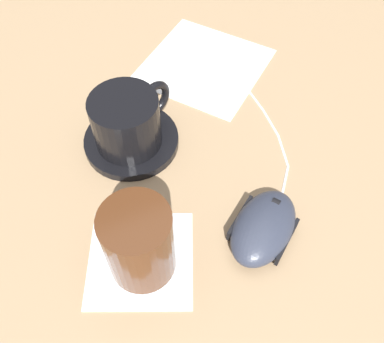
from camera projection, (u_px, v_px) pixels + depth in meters
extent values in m
plane|color=#9E7F5B|center=(158.00, 165.00, 0.54)|extent=(3.00, 3.00, 0.00)
cylinder|color=black|center=(132.00, 141.00, 0.55)|extent=(0.12, 0.12, 0.01)
cylinder|color=black|center=(126.00, 122.00, 0.52)|extent=(0.08, 0.08, 0.07)
torus|color=black|center=(154.00, 100.00, 0.54)|extent=(0.03, 0.05, 0.05)
ellipsoid|color=#2D3342|center=(263.00, 227.00, 0.47)|extent=(0.11, 0.12, 0.03)
cylinder|color=black|center=(275.00, 204.00, 0.48)|extent=(0.01, 0.01, 0.01)
cube|color=black|center=(240.00, 218.00, 0.48)|extent=(0.03, 0.05, 0.02)
cube|color=black|center=(287.00, 241.00, 0.46)|extent=(0.03, 0.05, 0.02)
cylinder|color=white|center=(285.00, 181.00, 0.52)|extent=(0.04, 0.04, 0.00)
cylinder|color=white|center=(283.00, 150.00, 0.55)|extent=(0.05, 0.02, 0.00)
cylinder|color=white|center=(270.00, 122.00, 0.58)|extent=(0.05, 0.01, 0.00)
cylinder|color=white|center=(254.00, 97.00, 0.61)|extent=(0.05, 0.00, 0.00)
cylinder|color=white|center=(246.00, 74.00, 0.63)|extent=(0.04, 0.03, 0.00)
sphere|color=white|center=(281.00, 198.00, 0.51)|extent=(0.00, 0.00, 0.00)
sphere|color=white|center=(288.00, 166.00, 0.54)|extent=(0.00, 0.00, 0.00)
sphere|color=white|center=(278.00, 135.00, 0.57)|extent=(0.00, 0.00, 0.00)
sphere|color=white|center=(263.00, 109.00, 0.59)|extent=(0.00, 0.00, 0.00)
sphere|color=white|center=(246.00, 86.00, 0.62)|extent=(0.00, 0.00, 0.00)
sphere|color=white|center=(247.00, 63.00, 0.65)|extent=(0.00, 0.00, 0.00)
cube|color=white|center=(141.00, 259.00, 0.47)|extent=(0.15, 0.15, 0.00)
cylinder|color=#4C2814|center=(139.00, 243.00, 0.42)|extent=(0.07, 0.07, 0.10)
cube|color=white|center=(204.00, 65.00, 0.64)|extent=(0.23, 0.23, 0.00)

